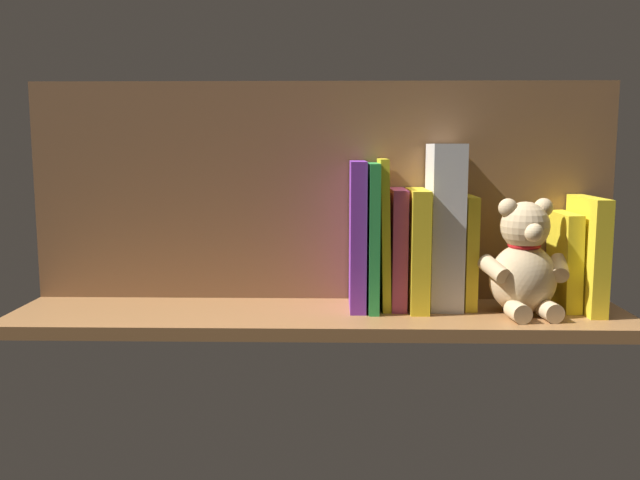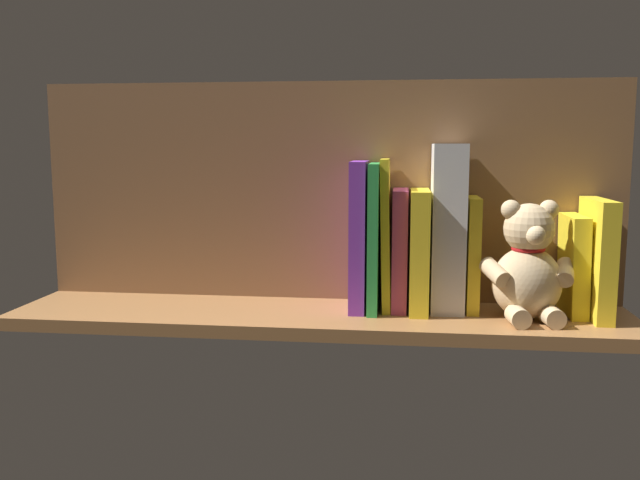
% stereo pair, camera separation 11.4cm
% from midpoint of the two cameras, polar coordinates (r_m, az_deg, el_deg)
% --- Properties ---
extents(ground_plane, '(1.06, 0.24, 0.02)m').
position_cam_midpoint_polar(ground_plane, '(1.17, -2.82, -6.53)').
color(ground_plane, '#9E6B3D').
extents(shelf_back_panel, '(1.06, 0.02, 0.40)m').
position_cam_midpoint_polar(shelf_back_panel, '(1.23, -2.56, 4.11)').
color(shelf_back_panel, brown).
rests_on(shelf_back_panel, ground_plane).
extents(book_0, '(0.03, 0.14, 0.20)m').
position_cam_midpoint_polar(book_0, '(1.22, 19.27, -1.15)').
color(book_0, yellow).
rests_on(book_0, ground_plane).
extents(book_1, '(0.03, 0.11, 0.17)m').
position_cam_midpoint_polar(book_1, '(1.22, 17.58, -1.70)').
color(book_1, yellow).
rests_on(book_1, ground_plane).
extents(teddy_bear, '(0.16, 0.13, 0.20)m').
position_cam_midpoint_polar(teddy_bear, '(1.16, 14.30, -1.98)').
color(teddy_bear, '#D1B284').
rests_on(teddy_bear, ground_plane).
extents(book_2, '(0.02, 0.10, 0.20)m').
position_cam_midpoint_polar(book_2, '(1.19, 9.77, -0.99)').
color(book_2, yellow).
rests_on(book_2, ground_plane).
extents(dictionary_thick_white, '(0.06, 0.11, 0.29)m').
position_cam_midpoint_polar(dictionary_thick_white, '(1.18, 7.82, 1.13)').
color(dictionary_thick_white, silver).
rests_on(dictionary_thick_white, ground_plane).
extents(book_3, '(0.03, 0.13, 0.21)m').
position_cam_midpoint_polar(book_3, '(1.17, 5.50, -0.80)').
color(book_3, yellow).
rests_on(book_3, ground_plane).
extents(book_4, '(0.03, 0.11, 0.21)m').
position_cam_midpoint_polar(book_4, '(1.17, 3.87, -0.73)').
color(book_4, '#B23F72').
rests_on(book_4, ground_plane).
extents(book_5, '(0.02, 0.11, 0.26)m').
position_cam_midpoint_polar(book_5, '(1.17, 2.69, 0.53)').
color(book_5, yellow).
rests_on(book_5, ground_plane).
extents(book_6, '(0.02, 0.13, 0.25)m').
position_cam_midpoint_polar(book_6, '(1.16, 1.71, 0.29)').
color(book_6, green).
rests_on(book_6, ground_plane).
extents(book_7, '(0.03, 0.12, 0.26)m').
position_cam_midpoint_polar(book_7, '(1.16, 0.42, 0.40)').
color(book_7, purple).
rests_on(book_7, ground_plane).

